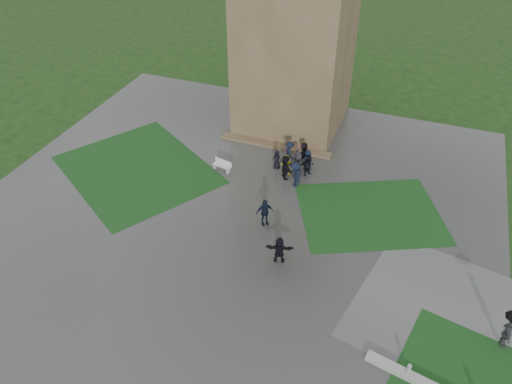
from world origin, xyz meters
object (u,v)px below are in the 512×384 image
(tower, at_px, (297,15))
(bench, at_px, (222,165))
(pedestrian_path, at_px, (509,329))
(pedestrian_mid, at_px, (265,212))
(pedestrian_near, at_px, (279,250))

(tower, bearing_deg, bench, -106.28)
(bench, xyz_separation_m, pedestrian_path, (19.02, -9.06, 0.82))
(tower, xyz_separation_m, pedestrian_path, (16.43, -17.90, -7.73))
(pedestrian_mid, distance_m, pedestrian_near, 3.41)
(bench, relative_size, pedestrian_path, 0.63)
(pedestrian_near, bearing_deg, pedestrian_path, 157.54)
(bench, height_order, pedestrian_path, pedestrian_path)
(bench, bearing_deg, pedestrian_near, -35.30)
(tower, bearing_deg, pedestrian_mid, -80.07)
(pedestrian_near, distance_m, pedestrian_path, 12.28)
(tower, distance_m, bench, 12.57)
(pedestrian_mid, xyz_separation_m, pedestrian_path, (14.09, -4.49, 0.30))
(tower, xyz_separation_m, pedestrian_mid, (2.35, -13.41, -8.02))
(pedestrian_mid, bearing_deg, pedestrian_path, -56.27)
(tower, relative_size, pedestrian_path, 7.55)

